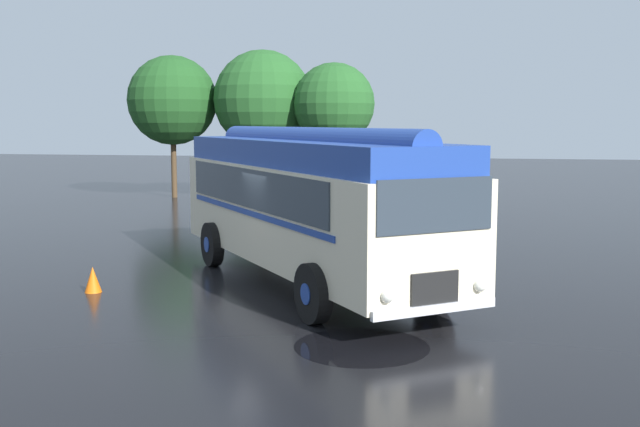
{
  "coord_description": "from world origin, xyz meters",
  "views": [
    {
      "loc": [
        3.65,
        -15.92,
        3.61
      ],
      "look_at": [
        0.2,
        1.7,
        1.4
      ],
      "focal_mm": 42.0,
      "sensor_mm": 36.0,
      "label": 1
    }
  ],
  "objects": [
    {
      "name": "tree_centre",
      "position": [
        -2.23,
        17.44,
        4.44
      ],
      "size": [
        3.67,
        3.67,
        6.24
      ],
      "color": "#4C3823",
      "rests_on": "ground"
    },
    {
      "name": "puddle_patch",
      "position": [
        2.05,
        -4.29,
        0.0
      ],
      "size": [
        2.2,
        2.2,
        0.01
      ],
      "primitive_type": "cylinder",
      "color": "black",
      "rests_on": "ground"
    },
    {
      "name": "ground_plane",
      "position": [
        0.0,
        0.0,
        0.0
      ],
      "size": [
        120.0,
        120.0,
        0.0
      ],
      "primitive_type": "plane",
      "color": "black"
    },
    {
      "name": "car_near_left",
      "position": [
        0.14,
        11.63,
        0.85
      ],
      "size": [
        2.19,
        4.31,
        1.66
      ],
      "color": "#144C28",
      "rests_on": "ground"
    },
    {
      "name": "tree_far_left",
      "position": [
        -10.19,
        17.89,
        4.65
      ],
      "size": [
        4.22,
        4.22,
        6.72
      ],
      "color": "#4C3823",
      "rests_on": "ground"
    },
    {
      "name": "tree_left_of_centre",
      "position": [
        -5.81,
        18.08,
        4.64
      ],
      "size": [
        4.6,
        4.6,
        6.93
      ],
      "color": "#4C3823",
      "rests_on": "ground"
    },
    {
      "name": "traffic_cone",
      "position": [
        -4.1,
        -1.53,
        0.28
      ],
      "size": [
        0.36,
        0.36,
        0.55
      ],
      "primitive_type": "cone",
      "color": "orange",
      "rests_on": "ground"
    },
    {
      "name": "vintage_bus",
      "position": [
        0.2,
        0.19,
        1.89
      ],
      "size": [
        7.97,
        9.56,
        3.49
      ],
      "color": "beige",
      "rests_on": "ground"
    },
    {
      "name": "car_mid_left",
      "position": [
        2.89,
        11.8,
        0.85
      ],
      "size": [
        2.17,
        4.3,
        1.66
      ],
      "color": "navy",
      "rests_on": "ground"
    }
  ]
}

